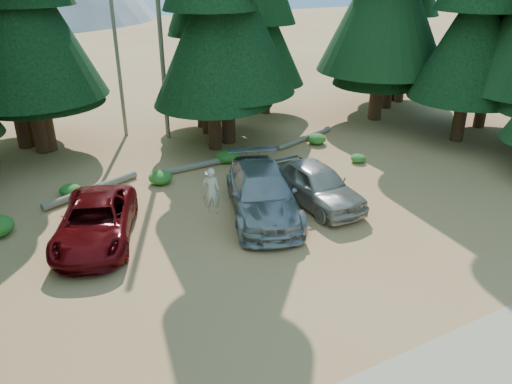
# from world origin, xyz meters

# --- Properties ---
(ground) EXTENTS (160.00, 160.00, 0.00)m
(ground) POSITION_xyz_m (0.00, 0.00, 0.00)
(ground) COLOR #BB7F4F
(ground) RESTS_ON ground
(forest_belt_north) EXTENTS (36.00, 7.00, 22.00)m
(forest_belt_north) POSITION_xyz_m (0.00, 15.00, 0.00)
(forest_belt_north) COLOR black
(forest_belt_north) RESTS_ON ground
(forest_belt_east) EXTENTS (6.00, 22.00, 22.00)m
(forest_belt_east) POSITION_xyz_m (15.50, 4.00, 0.00)
(forest_belt_east) COLOR black
(forest_belt_east) RESTS_ON ground
(snag_front) EXTENTS (0.24, 0.24, 12.00)m
(snag_front) POSITION_xyz_m (0.80, 14.50, 6.00)
(snag_front) COLOR gray
(snag_front) RESTS_ON ground
(snag_back) EXTENTS (0.20, 0.20, 10.00)m
(snag_back) POSITION_xyz_m (-1.20, 16.00, 5.00)
(snag_back) COLOR gray
(snag_back) RESTS_ON ground
(red_pickup) EXTENTS (4.25, 5.92, 1.50)m
(red_pickup) POSITION_xyz_m (-5.25, 4.73, 0.75)
(red_pickup) COLOR #59070A
(red_pickup) RESTS_ON ground
(silver_minivan_center) EXTENTS (4.43, 6.59, 1.77)m
(silver_minivan_center) POSITION_xyz_m (0.96, 3.78, 0.89)
(silver_minivan_center) COLOR #94979C
(silver_minivan_center) RESTS_ON ground
(silver_minivan_right) EXTENTS (2.04, 4.98, 1.69)m
(silver_minivan_right) POSITION_xyz_m (3.36, 3.57, 0.84)
(silver_minivan_right) COLOR #ADA79A
(silver_minivan_right) RESTS_ON ground
(frisbee_player) EXTENTS (0.76, 0.65, 1.77)m
(frisbee_player) POSITION_xyz_m (-1.24, 3.67, 1.52)
(frisbee_player) COLOR beige
(frisbee_player) RESTS_ON ground
(log_left) EXTENTS (4.35, 1.97, 0.32)m
(log_left) POSITION_xyz_m (-4.59, 8.88, 0.16)
(log_left) COLOR gray
(log_left) RESTS_ON ground
(log_mid) EXTENTS (3.86, 0.49, 0.32)m
(log_mid) POSITION_xyz_m (0.35, 9.34, 0.16)
(log_mid) COLOR gray
(log_mid) RESTS_ON ground
(log_right) EXTENTS (4.42, 1.78, 0.29)m
(log_right) POSITION_xyz_m (7.30, 10.34, 0.15)
(log_right) COLOR gray
(log_right) RESTS_ON ground
(shrub_left) EXTENTS (0.89, 0.89, 0.49)m
(shrub_left) POSITION_xyz_m (-5.45, 9.13, 0.24)
(shrub_left) COLOR #276E21
(shrub_left) RESTS_ON ground
(shrub_center_left) EXTENTS (1.06, 1.06, 0.58)m
(shrub_center_left) POSITION_xyz_m (-1.65, 8.51, 0.29)
(shrub_center_left) COLOR #276E21
(shrub_center_left) RESTS_ON ground
(shrub_center_right) EXTENTS (1.04, 1.04, 0.57)m
(shrub_center_right) POSITION_xyz_m (2.30, 9.62, 0.29)
(shrub_center_right) COLOR #276E21
(shrub_center_right) RESTS_ON ground
(shrub_right) EXTENTS (1.09, 1.09, 0.60)m
(shrub_right) POSITION_xyz_m (2.09, 9.46, 0.30)
(shrub_right) COLOR #276E21
(shrub_right) RESTS_ON ground
(shrub_far_right) EXTENTS (1.02, 1.02, 0.56)m
(shrub_far_right) POSITION_xyz_m (7.57, 9.61, 0.28)
(shrub_far_right) COLOR #276E21
(shrub_far_right) RESTS_ON ground
(shrub_edge_east) EXTENTS (0.73, 0.73, 0.40)m
(shrub_edge_east) POSITION_xyz_m (7.83, 6.35, 0.20)
(shrub_edge_east) COLOR #276E21
(shrub_edge_east) RESTS_ON ground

